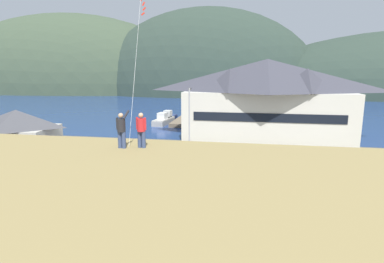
{
  "coord_description": "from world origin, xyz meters",
  "views": [
    {
      "loc": [
        6.9,
        -22.07,
        9.21
      ],
      "look_at": [
        1.46,
        9.0,
        3.05
      ],
      "focal_mm": 28.43,
      "sensor_mm": 36.0,
      "label": 1
    }
  ],
  "objects_px": {
    "harbor_lodge": "(266,97)",
    "parked_car_front_row_end": "(141,155)",
    "parked_car_mid_row_far": "(294,178)",
    "person_kite_flyer": "(121,129)",
    "moored_boat_wharfside": "(168,118)",
    "parked_car_mid_row_center": "(91,153)",
    "person_companion": "(141,129)",
    "wharf_dock": "(184,121)",
    "parking_light_pole": "(189,117)",
    "moored_boat_outer_mooring": "(204,119)",
    "parked_car_mid_row_near": "(80,169)",
    "parked_car_front_row_red": "(33,165)",
    "moored_boat_inner_slip": "(163,120)",
    "storage_shed_near_lot": "(18,135)"
  },
  "relations": [
    {
      "from": "harbor_lodge",
      "to": "parked_car_front_row_end",
      "type": "xyz_separation_m",
      "value": [
        -12.93,
        -15.04,
        -4.79
      ]
    },
    {
      "from": "parked_car_mid_row_far",
      "to": "person_kite_flyer",
      "type": "bearing_deg",
      "value": -134.53
    },
    {
      "from": "moored_boat_wharfside",
      "to": "parked_car_mid_row_center",
      "type": "distance_m",
      "value": 27.71
    },
    {
      "from": "harbor_lodge",
      "to": "person_kite_flyer",
      "type": "xyz_separation_m",
      "value": [
        -8.73,
        -29.3,
        0.63
      ]
    },
    {
      "from": "parked_car_mid_row_center",
      "to": "parked_car_mid_row_far",
      "type": "distance_m",
      "value": 19.71
    },
    {
      "from": "parked_car_mid_row_center",
      "to": "person_companion",
      "type": "height_order",
      "value": "person_companion"
    },
    {
      "from": "wharf_dock",
      "to": "moored_boat_wharfside",
      "type": "bearing_deg",
      "value": 166.24
    },
    {
      "from": "parking_light_pole",
      "to": "moored_boat_outer_mooring",
      "type": "bearing_deg",
      "value": 93.47
    },
    {
      "from": "harbor_lodge",
      "to": "parked_car_mid_row_near",
      "type": "xyz_separation_m",
      "value": [
        -16.6,
        -20.16,
        -4.79
      ]
    },
    {
      "from": "parked_car_front_row_red",
      "to": "parked_car_front_row_end",
      "type": "distance_m",
      "value": 9.65
    },
    {
      "from": "wharf_dock",
      "to": "person_companion",
      "type": "xyz_separation_m",
      "value": [
        6.02,
        -40.67,
        6.12
      ]
    },
    {
      "from": "moored_boat_outer_mooring",
      "to": "person_companion",
      "type": "bearing_deg",
      "value": -86.68
    },
    {
      "from": "harbor_lodge",
      "to": "person_companion",
      "type": "xyz_separation_m",
      "value": [
        -7.8,
        -29.05,
        0.62
      ]
    },
    {
      "from": "parking_light_pole",
      "to": "person_kite_flyer",
      "type": "distance_m",
      "value": 19.01
    },
    {
      "from": "parked_car_front_row_red",
      "to": "wharf_dock",
      "type": "bearing_deg",
      "value": 76.75
    },
    {
      "from": "moored_boat_inner_slip",
      "to": "person_companion",
      "type": "relative_size",
      "value": 3.78
    },
    {
      "from": "moored_boat_outer_mooring",
      "to": "parked_car_mid_row_far",
      "type": "xyz_separation_m",
      "value": [
        11.34,
        -31.88,
        0.34
      ]
    },
    {
      "from": "person_kite_flyer",
      "to": "wharf_dock",
      "type": "bearing_deg",
      "value": 97.09
    },
    {
      "from": "parked_car_mid_row_center",
      "to": "moored_boat_wharfside",
      "type": "bearing_deg",
      "value": 87.72
    },
    {
      "from": "person_companion",
      "to": "person_kite_flyer",
      "type": "bearing_deg",
      "value": -164.94
    },
    {
      "from": "parking_light_pole",
      "to": "person_kite_flyer",
      "type": "relative_size",
      "value": 4.0
    },
    {
      "from": "moored_boat_outer_mooring",
      "to": "person_companion",
      "type": "xyz_separation_m",
      "value": [
        2.41,
        -41.64,
        5.75
      ]
    },
    {
      "from": "moored_boat_wharfside",
      "to": "person_companion",
      "type": "xyz_separation_m",
      "value": [
        9.27,
        -41.46,
        5.75
      ]
    },
    {
      "from": "moored_boat_wharfside",
      "to": "moored_boat_inner_slip",
      "type": "xyz_separation_m",
      "value": [
        -0.11,
        -3.19,
        0.0
      ]
    },
    {
      "from": "parked_car_front_row_red",
      "to": "person_kite_flyer",
      "type": "distance_m",
      "value": 16.55
    },
    {
      "from": "moored_boat_outer_mooring",
      "to": "parked_car_front_row_end",
      "type": "distance_m",
      "value": 27.76
    },
    {
      "from": "harbor_lodge",
      "to": "storage_shed_near_lot",
      "type": "xyz_separation_m",
      "value": [
        -25.59,
        -16.16,
        -3.0
      ]
    },
    {
      "from": "parked_car_mid_row_center",
      "to": "parked_car_front_row_end",
      "type": "relative_size",
      "value": 0.98
    },
    {
      "from": "harbor_lodge",
      "to": "moored_boat_wharfside",
      "type": "distance_m",
      "value": 21.72
    },
    {
      "from": "storage_shed_near_lot",
      "to": "moored_boat_outer_mooring",
      "type": "bearing_deg",
      "value": 61.87
    },
    {
      "from": "moored_boat_outer_mooring",
      "to": "moored_boat_inner_slip",
      "type": "xyz_separation_m",
      "value": [
        -6.96,
        -3.37,
        0.0
      ]
    },
    {
      "from": "parked_car_front_row_end",
      "to": "parking_light_pole",
      "type": "xyz_separation_m",
      "value": [
        4.11,
        4.63,
        3.29
      ]
    },
    {
      "from": "moored_boat_outer_mooring",
      "to": "parked_car_front_row_end",
      "type": "bearing_deg",
      "value": -95.61
    },
    {
      "from": "moored_boat_outer_mooring",
      "to": "parked_car_front_row_end",
      "type": "xyz_separation_m",
      "value": [
        -2.71,
        -27.63,
        0.34
      ]
    },
    {
      "from": "moored_boat_inner_slip",
      "to": "parked_car_mid_row_center",
      "type": "distance_m",
      "value": 24.52
    },
    {
      "from": "parked_car_front_row_red",
      "to": "parking_light_pole",
      "type": "height_order",
      "value": "parking_light_pole"
    },
    {
      "from": "parked_car_front_row_end",
      "to": "person_kite_flyer",
      "type": "distance_m",
      "value": 15.83
    },
    {
      "from": "moored_boat_wharfside",
      "to": "person_kite_flyer",
      "type": "bearing_deg",
      "value": -78.69
    },
    {
      "from": "parked_car_front_row_end",
      "to": "person_kite_flyer",
      "type": "bearing_deg",
      "value": -73.59
    },
    {
      "from": "parked_car_mid_row_center",
      "to": "parked_car_mid_row_near",
      "type": "height_order",
      "value": "same"
    },
    {
      "from": "moored_boat_wharfside",
      "to": "parking_light_pole",
      "type": "distance_m",
      "value": 24.53
    },
    {
      "from": "harbor_lodge",
      "to": "moored_boat_wharfside",
      "type": "relative_size",
      "value": 3.95
    },
    {
      "from": "parked_car_front_row_red",
      "to": "harbor_lodge",
      "type": "bearing_deg",
      "value": 43.17
    },
    {
      "from": "harbor_lodge",
      "to": "parked_car_mid_row_center",
      "type": "bearing_deg",
      "value": -139.95
    },
    {
      "from": "moored_boat_inner_slip",
      "to": "parking_light_pole",
      "type": "relative_size",
      "value": 0.89
    },
    {
      "from": "parked_car_front_row_end",
      "to": "parked_car_mid_row_far",
      "type": "height_order",
      "value": "same"
    },
    {
      "from": "person_kite_flyer",
      "to": "harbor_lodge",
      "type": "bearing_deg",
      "value": 73.41
    },
    {
      "from": "parked_car_mid_row_near",
      "to": "person_companion",
      "type": "distance_m",
      "value": 13.63
    },
    {
      "from": "moored_boat_wharfside",
      "to": "person_kite_flyer",
      "type": "distance_m",
      "value": 42.93
    },
    {
      "from": "wharf_dock",
      "to": "person_kite_flyer",
      "type": "distance_m",
      "value": 41.69
    }
  ]
}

